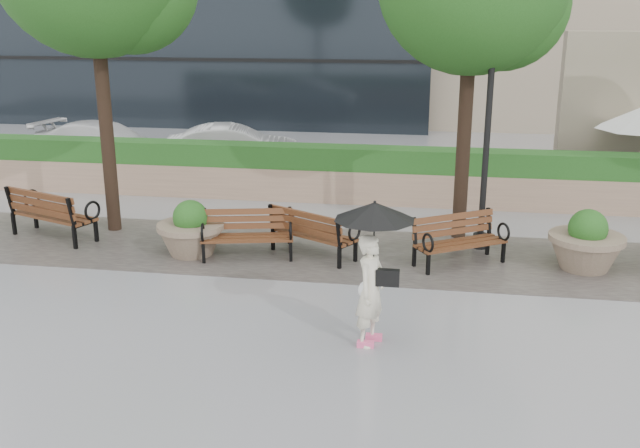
% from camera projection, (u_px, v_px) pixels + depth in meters
% --- Properties ---
extents(ground, '(100.00, 100.00, 0.00)m').
position_uv_depth(ground, '(342.00, 318.00, 10.87)').
color(ground, gray).
rests_on(ground, ground).
extents(cobble_strip, '(28.00, 3.20, 0.01)m').
position_uv_depth(cobble_strip, '(363.00, 254.00, 13.70)').
color(cobble_strip, '#383330').
rests_on(cobble_strip, ground).
extents(hedge_wall, '(24.00, 0.80, 1.35)m').
position_uv_depth(hedge_wall, '(380.00, 175.00, 17.29)').
color(hedge_wall, tan).
rests_on(hedge_wall, ground).
extents(asphalt_street, '(40.00, 7.00, 0.00)m').
position_uv_depth(asphalt_street, '(391.00, 168.00, 21.27)').
color(asphalt_street, black).
rests_on(asphalt_street, ground).
extents(bench_0, '(2.07, 1.42, 1.04)m').
position_uv_depth(bench_0, '(54.00, 224.00, 14.60)').
color(bench_0, '#5C321A').
rests_on(bench_0, ground).
extents(bench_1, '(1.80, 1.03, 0.91)m').
position_uv_depth(bench_1, '(248.00, 245.00, 13.44)').
color(bench_1, '#5C321A').
rests_on(bench_1, ground).
extents(bench_2, '(1.84, 1.47, 0.93)m').
position_uv_depth(bench_2, '(313.00, 242.00, 13.55)').
color(bench_2, '#5C321A').
rests_on(bench_2, ground).
extents(bench_3, '(1.80, 1.50, 0.92)m').
position_uv_depth(bench_3, '(459.00, 251.00, 13.10)').
color(bench_3, '#5C321A').
rests_on(bench_3, ground).
extents(planter_left, '(1.28, 1.28, 1.08)m').
position_uv_depth(planter_left, '(191.00, 234.00, 13.60)').
color(planter_left, '#7F6B56').
rests_on(planter_left, ground).
extents(planter_right, '(1.34, 1.34, 1.12)m').
position_uv_depth(planter_right, '(586.00, 246.00, 12.82)').
color(planter_right, '#7F6B56').
rests_on(planter_right, ground).
extents(lamppost, '(0.28, 0.28, 4.16)m').
position_uv_depth(lamppost, '(486.00, 157.00, 13.56)').
color(lamppost, black).
rests_on(lamppost, ground).
extents(car_left, '(4.68, 2.55, 1.29)m').
position_uv_depth(car_left, '(105.00, 144.00, 21.55)').
color(car_left, silver).
rests_on(car_left, ground).
extents(car_right, '(4.20, 2.24, 1.32)m').
position_uv_depth(car_right, '(234.00, 148.00, 20.83)').
color(car_right, silver).
rests_on(car_right, ground).
extents(pedestrian, '(1.11, 1.11, 2.04)m').
position_uv_depth(pedestrian, '(373.00, 260.00, 9.73)').
color(pedestrian, beige).
rests_on(pedestrian, ground).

